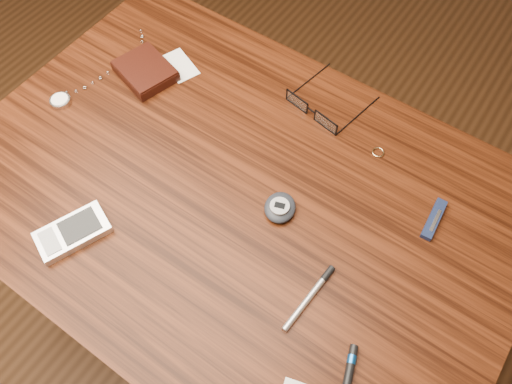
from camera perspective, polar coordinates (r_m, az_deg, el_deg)
ground at (r=1.57m, az=-1.41°, el=-13.82°), size 3.80×3.80×0.00m
desk at (r=0.97m, az=-2.23°, el=-2.75°), size 1.00×0.70×0.75m
wallet_and_card at (r=1.06m, az=-12.45°, el=13.38°), size 0.16×0.16×0.02m
eyeglasses at (r=0.98m, az=6.63°, el=9.29°), size 0.15×0.15×0.03m
gold_ring at (r=0.95m, az=13.78°, el=4.43°), size 0.03×0.03×0.00m
pocket_watch at (r=1.07m, az=-21.12°, el=9.95°), size 0.06×0.26×0.01m
pda_phone at (r=0.89m, az=-20.21°, el=-4.33°), size 0.10×0.13×0.02m
pedometer at (r=0.85m, az=2.76°, el=-1.77°), size 0.07×0.08×0.03m
pocket_knife at (r=0.90m, az=19.66°, el=-2.94°), size 0.02×0.08×0.01m
silver_pen at (r=0.80m, az=6.52°, el=-11.36°), size 0.02×0.13×0.01m
black_blue_pen at (r=0.77m, az=10.54°, el=-19.93°), size 0.04×0.09×0.01m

